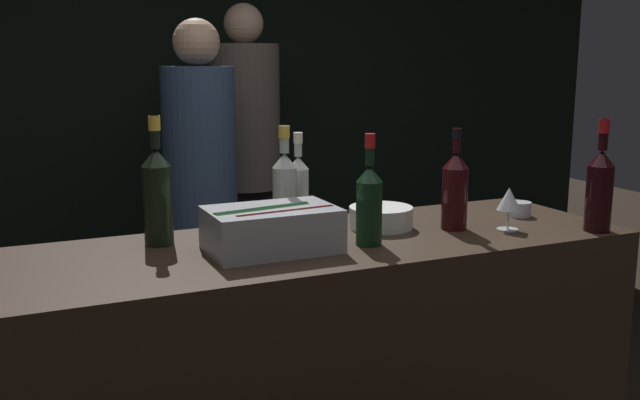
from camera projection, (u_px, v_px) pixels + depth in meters
name	position (u px, v px, depth m)	size (l,w,h in m)	color
wall_back_chalkboard	(158.00, 85.00, 4.19)	(6.40, 0.06, 2.80)	black
bar_counter	(324.00, 394.00, 2.26)	(1.93, 0.63, 1.01)	#2D2116
ice_bin_with_bottles	(271.00, 227.00, 2.04)	(0.37, 0.24, 0.13)	#9EA0A5
bowl_white	(381.00, 217.00, 2.32)	(0.21, 0.21, 0.07)	white
wine_glass	(509.00, 200.00, 2.28)	(0.08, 0.08, 0.14)	silver
candle_votive	(520.00, 209.00, 2.50)	(0.08, 0.08, 0.05)	silver
rose_wine_bottle	(285.00, 187.00, 2.29)	(0.08, 0.08, 0.34)	#9EA899
red_wine_bottle_burgundy	(369.00, 202.00, 2.09)	(0.08, 0.08, 0.33)	black
white_wine_bottle	(298.00, 187.00, 2.37)	(0.07, 0.07, 0.31)	#B2B7AD
red_wine_bottle_tall	(600.00, 187.00, 2.26)	(0.08, 0.08, 0.36)	black
champagne_bottle	(157.00, 193.00, 2.09)	(0.09, 0.09, 0.38)	black
red_wine_bottle_black_foil	(455.00, 189.00, 2.29)	(0.08, 0.08, 0.33)	black
person_in_hoodie	(201.00, 187.00, 3.29)	(0.33, 0.33, 1.73)	black
person_blond_tee	(246.00, 156.00, 3.89)	(0.37, 0.37, 1.84)	black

